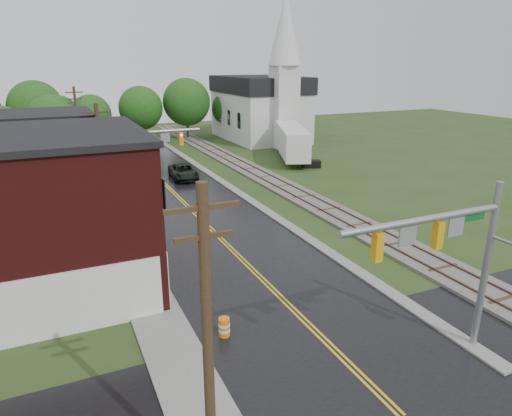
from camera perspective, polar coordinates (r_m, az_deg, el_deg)
main_road at (r=42.21m, az=-10.08°, el=1.72°), size 10.00×90.00×0.02m
cross_road at (r=18.93m, az=13.56°, el=-20.29°), size 60.00×9.00×0.02m
curb_right at (r=48.32m, az=-5.39°, el=3.98°), size 0.80×70.00×0.12m
sidewalk_left at (r=36.47m, az=-17.51°, el=-1.44°), size 2.40×50.00×0.12m
brick_building at (r=25.66m, az=-29.34°, el=-1.25°), size 14.30×10.30×8.30m
yellow_house at (r=36.41m, az=-25.68°, el=2.84°), size 8.00×7.00×6.40m
darkred_building at (r=45.39m, az=-24.21°, el=4.42°), size 7.00×6.00×4.40m
church at (r=70.03m, az=0.88°, el=13.20°), size 10.40×18.40×20.00m
railroad at (r=49.93m, az=-0.39°, el=4.63°), size 3.20×80.00×0.30m
traffic_signal_near at (r=18.66m, az=23.19°, el=-4.30°), size 7.34×0.30×7.20m
traffic_signal_far at (r=37.53m, az=-14.48°, el=7.23°), size 7.34×0.43×7.20m
utility_pole_a at (r=12.00m, az=-6.03°, el=-16.94°), size 1.80×0.28×9.00m
utility_pole_b at (r=32.28m, az=-18.63°, el=4.73°), size 1.80×0.28×9.00m
utility_pole_c at (r=53.93m, az=-21.33°, el=9.41°), size 1.80×0.28×9.00m
tree_left_c at (r=49.98m, az=-29.08°, el=7.56°), size 6.00×6.00×7.65m
tree_left_e at (r=55.73m, az=-23.59°, el=9.48°), size 6.40×6.40×8.16m
suv_dark at (r=47.45m, az=-9.06°, el=4.49°), size 2.85×5.48×1.47m
pickup_white at (r=32.42m, az=-14.19°, el=-2.14°), size 2.75×5.42×1.51m
semi_trailer at (r=56.12m, az=4.48°, el=8.40°), size 7.17×12.88×3.99m
construction_barrel at (r=20.69m, az=-4.00°, el=-14.63°), size 0.65×0.65×0.88m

